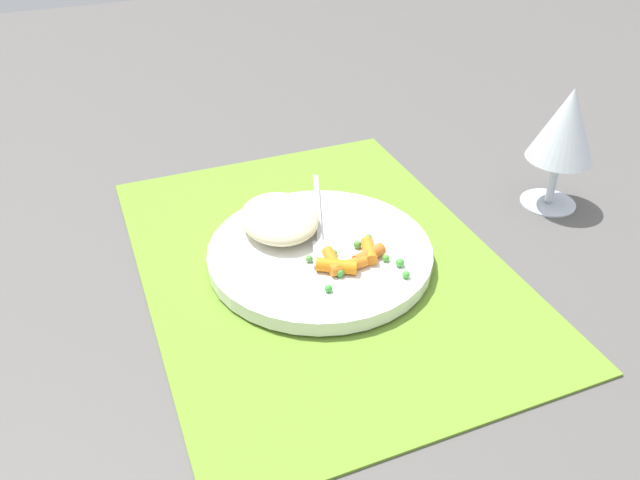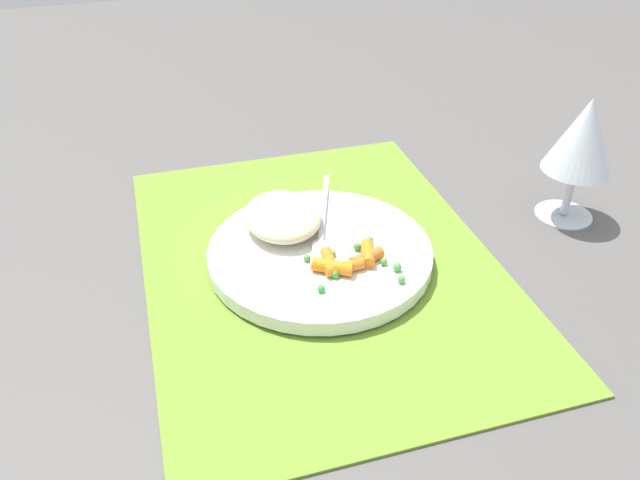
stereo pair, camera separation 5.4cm
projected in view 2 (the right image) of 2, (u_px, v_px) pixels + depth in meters
ground_plane at (320, 264)px, 0.70m from camera, size 2.40×2.40×0.00m
placemat at (320, 261)px, 0.70m from camera, size 0.51×0.38×0.01m
plate at (320, 253)px, 0.69m from camera, size 0.24×0.24×0.02m
rice_mound at (282, 216)px, 0.71m from camera, size 0.10×0.09×0.03m
carrot_portion at (349, 261)px, 0.66m from camera, size 0.05×0.08×0.01m
pea_scatter at (358, 264)px, 0.66m from camera, size 0.08×0.09×0.01m
fork at (322, 227)px, 0.72m from camera, size 0.18×0.07×0.01m
wine_glass at (583, 138)px, 0.72m from camera, size 0.08×0.08×0.15m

